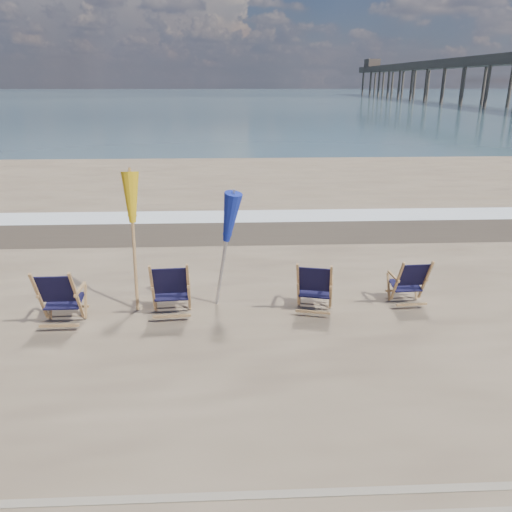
# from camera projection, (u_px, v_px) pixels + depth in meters

# --- Properties ---
(ocean) EXTENTS (400.00, 400.00, 0.00)m
(ocean) POSITION_uv_depth(u_px,v_px,m) (233.00, 96.00, 127.48)
(ocean) COLOR #3E5A68
(ocean) RESTS_ON ground
(surf_foam) EXTENTS (200.00, 1.40, 0.01)m
(surf_foam) POSITION_uv_depth(u_px,v_px,m) (247.00, 216.00, 14.70)
(surf_foam) COLOR silver
(surf_foam) RESTS_ON ground
(wet_sand_strip) EXTENTS (200.00, 2.60, 0.00)m
(wet_sand_strip) POSITION_uv_depth(u_px,v_px,m) (248.00, 231.00, 13.29)
(wet_sand_strip) COLOR #42362A
(wet_sand_strip) RESTS_ON ground
(beach_chair_0) EXTENTS (0.67, 0.75, 1.04)m
(beach_chair_0) POSITION_uv_depth(u_px,v_px,m) (77.00, 298.00, 7.91)
(beach_chair_0) COLOR black
(beach_chair_0) RESTS_ON ground
(beach_chair_1) EXTENTS (0.72, 0.80, 1.04)m
(beach_chair_1) POSITION_uv_depth(u_px,v_px,m) (188.00, 289.00, 8.24)
(beach_chair_1) COLOR black
(beach_chair_1) RESTS_ON ground
(beach_chair_2) EXTENTS (0.77, 0.83, 0.98)m
(beach_chair_2) POSITION_uv_depth(u_px,v_px,m) (331.00, 289.00, 8.32)
(beach_chair_2) COLOR black
(beach_chair_2) RESTS_ON ground
(beach_chair_3) EXTENTS (0.63, 0.70, 0.92)m
(beach_chair_3) POSITION_uv_depth(u_px,v_px,m) (426.00, 282.00, 8.70)
(beach_chair_3) COLOR black
(beach_chair_3) RESTS_ON ground
(umbrella_yellow) EXTENTS (0.30, 0.30, 2.36)m
(umbrella_yellow) POSITION_uv_depth(u_px,v_px,m) (131.00, 206.00, 8.27)
(umbrella_yellow) COLOR #B2834F
(umbrella_yellow) RESTS_ON ground
(umbrella_blue) EXTENTS (0.30, 0.30, 2.09)m
(umbrella_blue) POSITION_uv_depth(u_px,v_px,m) (223.00, 221.00, 8.30)
(umbrella_blue) COLOR #A5A5AD
(umbrella_blue) RESTS_ON ground
(fishing_pier) EXTENTS (4.40, 140.00, 9.30)m
(fishing_pier) POSITION_uv_depth(u_px,v_px,m) (481.00, 75.00, 76.71)
(fishing_pier) COLOR brown
(fishing_pier) RESTS_ON ground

